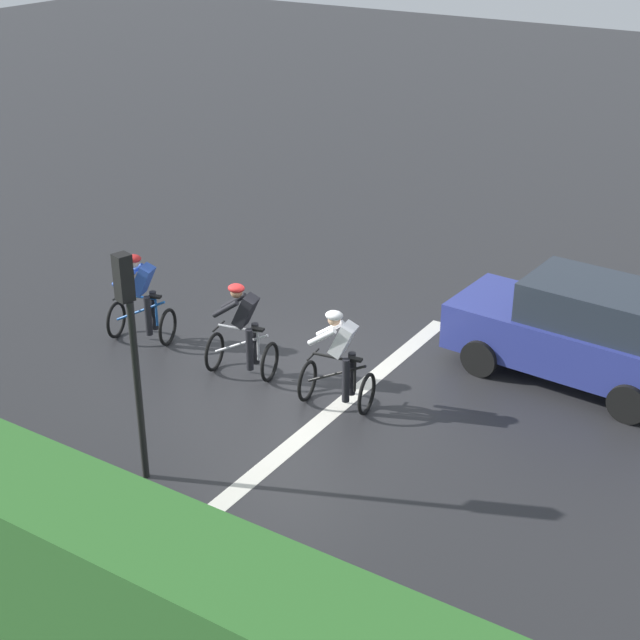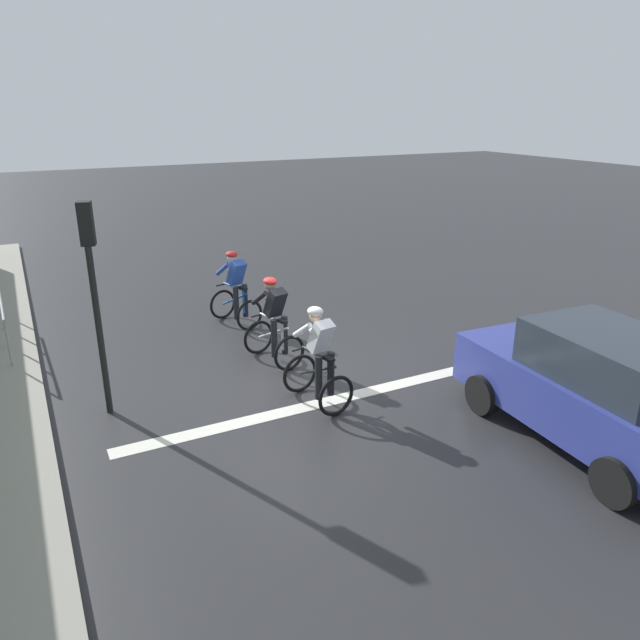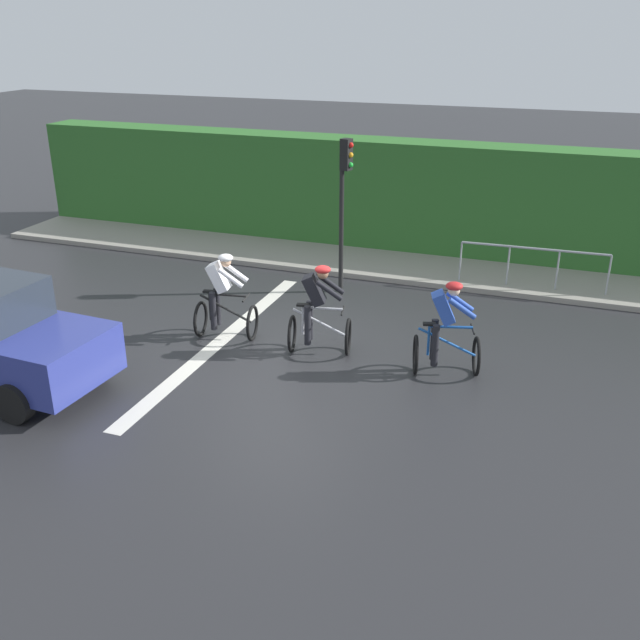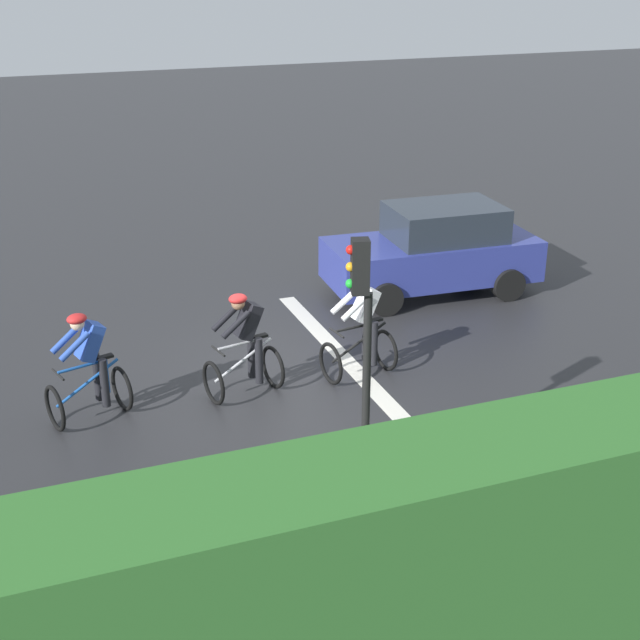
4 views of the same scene
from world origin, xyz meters
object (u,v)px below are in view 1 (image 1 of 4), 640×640
Objects in this scene: cyclist_lead at (142,301)px; traffic_light_near_crossing at (130,334)px; cyclist_second at (243,333)px; car_navy at (579,331)px; cyclist_mid at (339,362)px.

traffic_light_near_crossing reaches higher than cyclist_lead.
cyclist_lead and cyclist_second have the same top height.
traffic_light_near_crossing is (-6.02, 4.17, 1.35)m from car_navy.
cyclist_second is 0.50× the size of traffic_light_near_crossing.
car_navy reaches higher than cyclist_mid.
cyclist_lead is 4.18m from cyclist_mid.
cyclist_lead is at bearing 112.10° from car_navy.
cyclist_second is 1.00× the size of cyclist_mid.
cyclist_lead is at bearing 88.37° from cyclist_second.
cyclist_mid is (-0.09, -4.18, 0.00)m from cyclist_lead.
traffic_light_near_crossing is at bearing 145.29° from car_navy.
car_navy is 1.26× the size of traffic_light_near_crossing.
cyclist_lead is 1.00× the size of cyclist_mid.
cyclist_lead is 4.49m from traffic_light_near_crossing.
traffic_light_near_crossing reaches higher than cyclist_mid.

